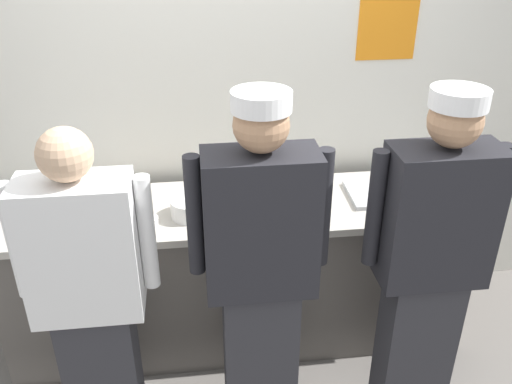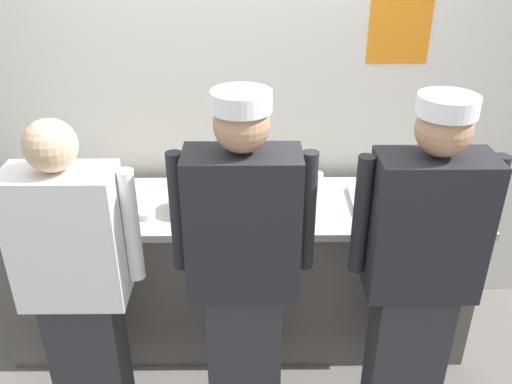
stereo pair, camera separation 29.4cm
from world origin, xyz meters
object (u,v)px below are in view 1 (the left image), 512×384
Objects in this scene: chef_center at (260,268)px; ramekin_red_sauce at (150,220)px; squeeze_bottle_primary at (98,205)px; chef_near_left at (90,295)px; plate_stack_front at (191,207)px; mixing_bowl_steel at (62,202)px; plate_stack_rear at (288,197)px; ramekin_orange_sauce at (189,194)px; deli_cup at (311,178)px; sheet_tray at (395,193)px; ramekin_yellow_sauce at (249,211)px; chef_far_right at (430,259)px.

chef_center reaches higher than ramekin_red_sauce.
squeeze_bottle_primary reaches higher than ramekin_red_sauce.
chef_center is at bearing -43.44° from ramekin_red_sauce.
chef_near_left is 0.71m from plate_stack_front.
plate_stack_rear is at bearing -3.25° from mixing_bowl_steel.
plate_stack_rear reaches higher than ramekin_orange_sauce.
squeeze_bottle_primary is (-0.76, 0.55, 0.06)m from chef_center.
deli_cup is at bearing 47.96° from plate_stack_rear.
sheet_tray is (1.57, 0.64, 0.05)m from chef_near_left.
ramekin_red_sauce is at bearing 64.95° from chef_near_left.
plate_stack_front is 2.43× the size of ramekin_orange_sauce.
deli_cup is (0.69, 0.25, 0.00)m from plate_stack_front.
chef_near_left reaches higher than ramekin_yellow_sauce.
chef_near_left reaches higher than deli_cup.
plate_stack_front reaches higher than ramekin_red_sauce.
chef_near_left is 1.70m from sheet_tray.
sheet_tray is (0.07, 0.64, -0.00)m from chef_far_right.
deli_cup is (0.39, 0.29, 0.03)m from ramekin_yellow_sauce.
chef_center is 1.05m from sheet_tray.
mixing_bowl_steel is at bearing 151.77° from squeeze_bottle_primary.
ramekin_orange_sauce is (-0.52, 0.13, -0.02)m from plate_stack_rear.
chef_near_left is at bearing -87.65° from squeeze_bottle_primary.
squeeze_bottle_primary is (-0.47, 0.02, 0.04)m from plate_stack_front.
ramekin_red_sauce is (0.23, 0.49, 0.06)m from chef_near_left.
chef_near_left is 0.86m from ramekin_orange_sauce.
sheet_tray is (0.84, 0.62, -0.01)m from chef_center.
mixing_bowl_steel is (-0.23, 0.68, 0.10)m from chef_near_left.
ramekin_red_sauce is (0.46, -0.19, -0.03)m from mixing_bowl_steel.
chef_far_right is 0.89m from deli_cup.
plate_stack_rear is (0.22, 0.60, 0.02)m from chef_center.
ramekin_orange_sauce is at bearing 112.47° from chef_center.
ramekin_red_sauce is 0.32m from ramekin_orange_sauce.
chef_far_right is 9.60× the size of squeeze_bottle_primary.
ramekin_yellow_sauce is (-0.77, 0.52, 0.01)m from chef_far_right.
chef_far_right is at bearing -96.18° from sheet_tray.
plate_stack_front is at bearing -175.42° from sheet_tray.
plate_stack_front is (0.44, 0.55, 0.09)m from chef_near_left.
chef_near_left is 18.38× the size of ramekin_orange_sauce.
squeeze_bottle_primary is at bearing 159.58° from chef_far_right.
plate_stack_front reaches higher than ramekin_yellow_sauce.
chef_near_left is 16.36× the size of deli_cup.
mixing_bowl_steel is at bearing 145.46° from chef_center.
ramekin_orange_sauce is at bearing 20.90° from squeeze_bottle_primary.
chef_center reaches higher than ramekin_yellow_sauce.
sheet_tray is 6.01× the size of ramekin_orange_sauce.
mixing_bowl_steel reaches higher than plate_stack_rear.
chef_near_left is 0.90m from ramekin_yellow_sauce.
deli_cup is at bearing 19.01° from ramekin_red_sauce.
chef_far_right is 18.99× the size of ramekin_red_sauce.
chef_center is 17.41× the size of deli_cup.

